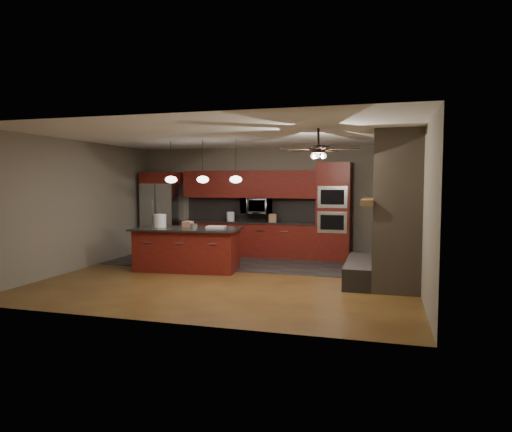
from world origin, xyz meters
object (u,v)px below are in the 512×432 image
(kitchen_island, at_px, (187,249))
(cardboard_box, at_px, (188,224))
(white_bucket, at_px, (160,221))
(counter_bucket, at_px, (231,216))
(microwave, at_px, (256,206))
(counter_box, at_px, (272,218))
(paint_can, at_px, (194,226))
(paint_tray, at_px, (216,227))
(oven_tower, at_px, (334,211))
(refrigerator, at_px, (162,213))

(kitchen_island, distance_m, cardboard_box, 0.55)
(white_bucket, relative_size, counter_bucket, 1.23)
(microwave, distance_m, counter_box, 0.54)
(cardboard_box, height_order, counter_bucket, counter_bucket)
(kitchen_island, xyz_separation_m, paint_can, (0.21, -0.14, 0.51))
(paint_can, bearing_deg, counter_bucket, 89.29)
(white_bucket, bearing_deg, counter_bucket, 68.99)
(paint_tray, relative_size, counter_box, 1.94)
(oven_tower, distance_m, kitchen_island, 3.70)
(paint_can, height_order, counter_box, counter_box)
(paint_can, relative_size, counter_box, 0.78)
(paint_can, bearing_deg, oven_tower, 40.95)
(refrigerator, xyz_separation_m, kitchen_island, (1.69, -2.12, -0.62))
(paint_tray, bearing_deg, oven_tower, 34.87)
(kitchen_island, height_order, counter_bucket, counter_bucket)
(white_bucket, bearing_deg, kitchen_island, 3.64)
(microwave, bearing_deg, counter_box, -12.67)
(white_bucket, distance_m, paint_can, 0.84)
(refrigerator, bearing_deg, counter_bucket, 2.40)
(white_bucket, relative_size, cardboard_box, 1.37)
(kitchen_island, distance_m, counter_bucket, 2.28)
(kitchen_island, bearing_deg, counter_bucket, 78.01)
(refrigerator, bearing_deg, paint_can, -49.79)
(white_bucket, distance_m, counter_box, 2.95)
(kitchen_island, height_order, cardboard_box, cardboard_box)
(counter_bucket, bearing_deg, microwave, 4.21)
(white_bucket, distance_m, counter_bucket, 2.40)
(counter_box, bearing_deg, white_bucket, -154.99)
(oven_tower, xyz_separation_m, cardboard_box, (-2.94, -2.04, -0.20))
(kitchen_island, xyz_separation_m, white_bucket, (-0.62, -0.04, 0.60))
(refrigerator, height_order, paint_can, refrigerator)
(refrigerator, bearing_deg, counter_box, 0.58)
(counter_bucket, bearing_deg, white_bucket, -111.01)
(oven_tower, relative_size, kitchen_island, 1.00)
(kitchen_island, relative_size, white_bucket, 8.30)
(oven_tower, height_order, microwave, oven_tower)
(microwave, bearing_deg, white_bucket, -123.91)
(microwave, xyz_separation_m, cardboard_box, (-0.97, -2.10, -0.31))
(oven_tower, bearing_deg, microwave, 178.34)
(kitchen_island, bearing_deg, paint_can, -38.18)
(oven_tower, xyz_separation_m, white_bucket, (-3.51, -2.23, -0.13))
(microwave, height_order, counter_bucket, microwave)
(refrigerator, xyz_separation_m, cardboard_box, (1.65, -1.97, -0.10))
(oven_tower, distance_m, white_bucket, 4.16)
(oven_tower, height_order, refrigerator, oven_tower)
(microwave, distance_m, paint_can, 2.51)
(oven_tower, relative_size, paint_tray, 6.00)
(cardboard_box, relative_size, counter_box, 1.03)
(paint_tray, height_order, counter_box, counter_box)
(kitchen_island, relative_size, counter_box, 11.67)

